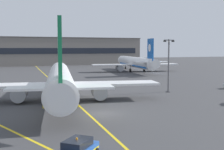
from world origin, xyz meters
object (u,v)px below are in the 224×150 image
at_px(airliner_background, 136,63).
at_px(apron_lamp_post, 169,64).
at_px(airliner_foreground, 60,81).
at_px(safety_cone_by_nose_gear, 45,87).

bearing_deg(airliner_background, apron_lamp_post, -108.91).
height_order(airliner_foreground, apron_lamp_post, airliner_foreground).
bearing_deg(airliner_foreground, safety_cone_by_nose_gear, 88.81).
relative_size(airliner_background, apron_lamp_post, 3.98).
bearing_deg(safety_cone_by_nose_gear, airliner_background, 41.61).
bearing_deg(safety_cone_by_nose_gear, apron_lamp_post, -33.17).
height_order(airliner_foreground, airliner_background, airliner_foreground).
bearing_deg(apron_lamp_post, safety_cone_by_nose_gear, 146.83).
distance_m(airliner_background, apron_lamp_post, 49.86).
relative_size(apron_lamp_post, safety_cone_by_nose_gear, 18.42).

